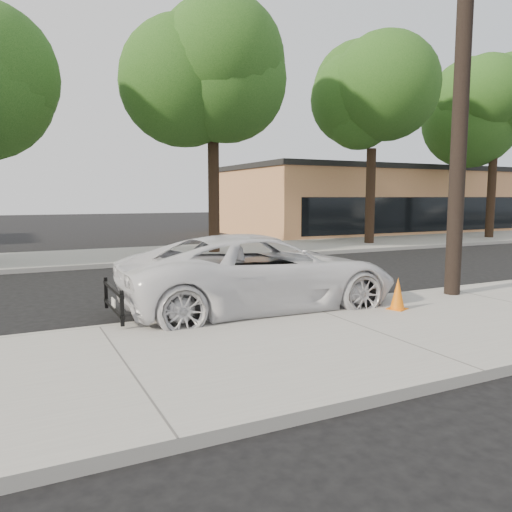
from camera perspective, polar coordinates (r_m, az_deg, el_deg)
name	(u,v)px	position (r m, az deg, el deg)	size (l,w,h in m)	color
ground	(256,293)	(12.12, -0.01, -4.28)	(120.00, 120.00, 0.00)	black
near_sidewalk	(371,334)	(8.56, 12.99, -8.65)	(90.00, 4.40, 0.15)	gray
far_sidewalk	(161,254)	(20.00, -10.86, 0.21)	(90.00, 5.00, 0.15)	gray
curb_near	(301,307)	(10.30, 5.20, -5.87)	(90.00, 0.12, 0.16)	#9E9B93
building_main	(365,202)	(34.10, 12.35, 6.09)	(18.00, 10.00, 4.00)	#C97A54
utility_pole	(462,86)	(12.15, 22.44, 17.55)	(1.40, 0.34, 9.00)	black
tree_c	(219,76)	(20.29, -4.20, 19.83)	(4.96, 4.80, 9.55)	black
tree_d	(378,108)	(24.53, 13.78, 16.08)	(4.50, 4.35, 8.75)	black
tree_e	(501,113)	(30.15, 26.21, 14.45)	(4.80, 4.65, 9.25)	black
police_cruiser	(261,273)	(10.15, 0.52, -1.93)	(2.62, 5.68, 1.58)	silver
traffic_cone	(398,294)	(10.09, 15.89, -4.19)	(0.41, 0.41, 0.62)	orange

